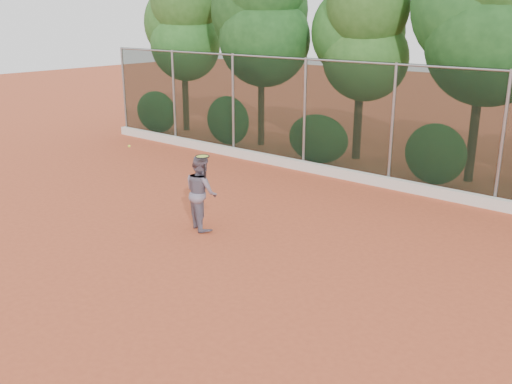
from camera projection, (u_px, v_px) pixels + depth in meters
The scene contains 7 objects.
ground at pixel (224, 263), 11.39m from camera, with size 80.00×80.00×0.00m, color #BD4E2C.
concrete_curb at pixel (385, 182), 16.35m from camera, with size 24.00×0.20×0.30m, color silver.
tennis_player at pixel (201, 192), 13.01m from camera, with size 0.84×0.65×1.73m, color slate.
chainlink_fence at pixel (392, 122), 15.97m from camera, with size 24.09×0.09×3.50m.
foliage_backdrop at pixel (412, 27), 17.00m from camera, with size 23.70×3.63×7.55m.
tennis_racket at pixel (203, 158), 12.44m from camera, with size 0.34×0.34×0.53m.
tennis_ball_in_flight at pixel (129, 146), 13.92m from camera, with size 0.07×0.07×0.07m.
Camera 1 is at (7.16, -7.63, 4.75)m, focal length 40.00 mm.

